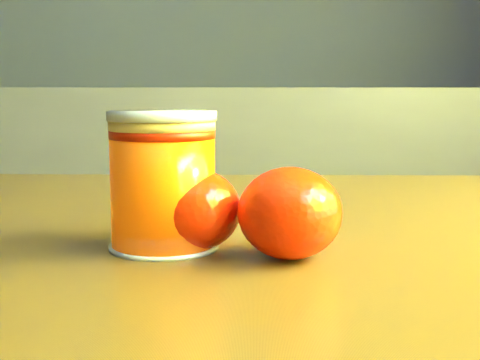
{
  "coord_description": "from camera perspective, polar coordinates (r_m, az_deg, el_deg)",
  "views": [
    {
      "loc": [
        1.0,
        -0.23,
        0.9
      ],
      "look_at": [
        0.99,
        0.26,
        0.83
      ],
      "focal_mm": 50.0,
      "sensor_mm": 36.0,
      "label": 1
    }
  ],
  "objects": [
    {
      "name": "table",
      "position": [
        0.56,
        -3.51,
        -14.64
      ],
      "size": [
        1.05,
        0.74,
        0.78
      ],
      "rotation": [
        0.0,
        0.0,
        0.01
      ],
      "color": "brown",
      "rests_on": "ground"
    },
    {
      "name": "juice_glass",
      "position": [
        0.48,
        -6.59,
        -0.1
      ],
      "size": [
        0.08,
        0.08,
        0.1
      ],
      "rotation": [
        0.0,
        0.0,
        0.4
      ],
      "color": "#FF5905",
      "rests_on": "table"
    },
    {
      "name": "orange_front",
      "position": [
        0.45,
        4.28,
        -2.83
      ],
      "size": [
        0.08,
        0.08,
        0.06
      ],
      "primitive_type": "ellipsoid",
      "rotation": [
        0.0,
        0.0,
        -0.09
      ],
      "color": "#FF2705",
      "rests_on": "table"
    },
    {
      "name": "orange_back",
      "position": [
        0.48,
        -3.88,
        -2.54
      ],
      "size": [
        0.08,
        0.08,
        0.06
      ],
      "primitive_type": "ellipsoid",
      "rotation": [
        0.0,
        0.0,
        -0.19
      ],
      "color": "#FF2705",
      "rests_on": "table"
    }
  ]
}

